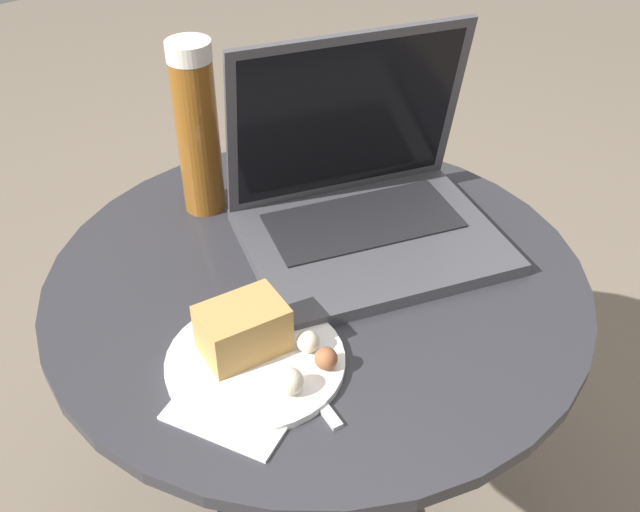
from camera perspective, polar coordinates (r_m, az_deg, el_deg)
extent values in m
cylinder|color=black|center=(1.17, -0.21, -12.49)|extent=(0.06, 0.06, 0.54)
cylinder|color=#2D2D33|center=(0.97, -0.25, -1.80)|extent=(0.70, 0.70, 0.02)
cube|color=white|center=(0.83, -4.99, -9.33)|extent=(0.22, 0.19, 0.00)
cube|color=#47474C|center=(1.00, 4.12, 1.01)|extent=(0.39, 0.35, 0.02)
cube|color=black|center=(1.03, 3.28, 2.69)|extent=(0.28, 0.20, 0.00)
cube|color=#47474C|center=(1.01, 2.05, 10.47)|extent=(0.33, 0.16, 0.25)
cube|color=black|center=(1.01, 2.12, 10.37)|extent=(0.30, 0.14, 0.23)
cylinder|color=brown|center=(1.04, -9.26, 8.87)|extent=(0.06, 0.06, 0.22)
cylinder|color=white|center=(0.99, -9.99, 15.16)|extent=(0.06, 0.06, 0.03)
cylinder|color=white|center=(0.84, -4.94, -8.01)|extent=(0.20, 0.20, 0.01)
cube|color=tan|center=(0.83, -5.90, -5.53)|extent=(0.10, 0.08, 0.06)
sphere|color=beige|center=(0.84, -0.92, -6.52)|extent=(0.03, 0.03, 0.03)
sphere|color=#9E5B38|center=(0.82, 0.46, -7.81)|extent=(0.03, 0.03, 0.03)
sphere|color=beige|center=(0.80, -2.31, -9.52)|extent=(0.03, 0.03, 0.03)
cube|color=silver|center=(0.82, -0.99, -9.85)|extent=(0.03, 0.13, 0.00)
cube|color=silver|center=(0.88, -3.99, -5.89)|extent=(0.03, 0.06, 0.00)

